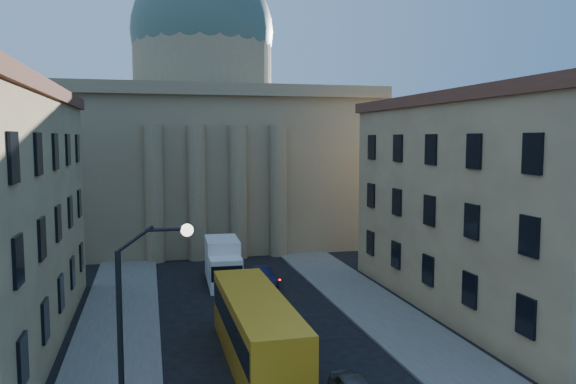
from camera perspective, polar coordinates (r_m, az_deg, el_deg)
name	(u,v)px	position (r m, az deg, el deg)	size (l,w,h in m)	color
sidewalk_left	(112,365)	(31.57, -17.43, -16.45)	(5.00, 60.00, 0.15)	#605D58
sidewalk_right	(414,337)	(34.86, 12.70, -14.19)	(5.00, 60.00, 0.15)	#605D58
church	(204,137)	(67.04, -8.48, 5.56)	(68.02, 28.76, 36.60)	#836E51
building_right	(504,202)	(40.91, 21.09, -0.93)	(11.60, 26.60, 14.70)	tan
street_lamp	(136,328)	(20.33, -15.17, -13.22)	(2.62, 0.44, 8.83)	black
car_right_distant	(261,277)	(45.19, -2.79, -8.60)	(1.57, 4.50, 1.48)	black
city_bus	(256,328)	(30.02, -3.26, -13.63)	(3.00, 12.64, 3.56)	orange
box_truck	(223,263)	(45.82, -6.60, -7.22)	(2.80, 6.58, 3.56)	white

